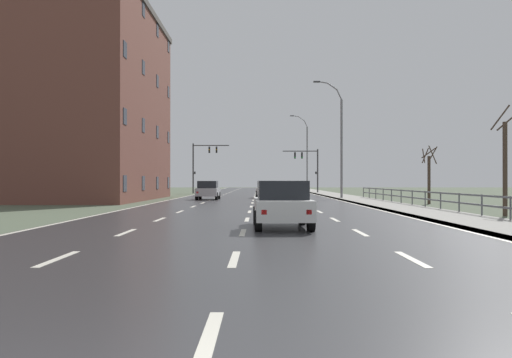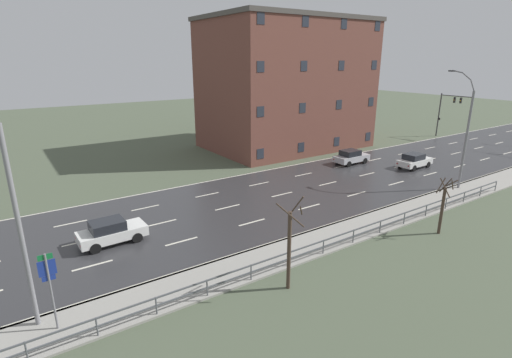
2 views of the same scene
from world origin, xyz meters
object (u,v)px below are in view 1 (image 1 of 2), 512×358
object	(u,v)px
street_lamp_midground	(340,141)
car_near_left	(208,190)
traffic_signal_right	(309,163)
brick_building	(70,104)
car_distant	(266,189)
car_mid_centre	(282,204)
street_lamp_distant	(306,154)
traffic_signal_left	(202,159)

from	to	relation	value
street_lamp_midground	car_near_left	size ratio (longest dim) A/B	2.50
traffic_signal_right	car_near_left	world-z (taller)	traffic_signal_right
street_lamp_midground	traffic_signal_right	distance (m)	21.79
brick_building	car_distant	bearing A→B (deg)	16.06
car_distant	car_mid_centre	distance (m)	31.41
street_lamp_distant	car_distant	world-z (taller)	street_lamp_distant
car_mid_centre	street_lamp_distant	bearing A→B (deg)	82.68
traffic_signal_right	car_mid_centre	xyz separation A→B (m)	(-5.54, -50.35, -3.05)
car_mid_centre	brick_building	world-z (taller)	brick_building
street_lamp_midground	street_lamp_distant	distance (m)	33.39
traffic_signal_left	car_mid_centre	xyz separation A→B (m)	(8.05, -49.85, -3.50)
brick_building	street_lamp_midground	bearing A→B (deg)	4.80
traffic_signal_right	car_mid_centre	bearing A→B (deg)	-96.28
car_distant	brick_building	size ratio (longest dim) A/B	0.21
car_distant	brick_building	distance (m)	18.51
street_lamp_distant	traffic_signal_left	world-z (taller)	street_lamp_distant
traffic_signal_right	car_mid_centre	world-z (taller)	traffic_signal_right
traffic_signal_right	car_distant	world-z (taller)	traffic_signal_right
street_lamp_distant	car_near_left	size ratio (longest dim) A/B	2.78
traffic_signal_left	car_distant	world-z (taller)	traffic_signal_left
street_lamp_midground	street_lamp_distant	bearing A→B (deg)	89.99
street_lamp_distant	traffic_signal_right	bearing A→B (deg)	-93.24
car_near_left	street_lamp_midground	bearing A→B (deg)	7.74
car_near_left	brick_building	bearing A→B (deg)	-178.11
brick_building	car_mid_centre	bearing A→B (deg)	-58.23
traffic_signal_right	brick_building	xyz separation A→B (m)	(-22.07, -23.66, 4.15)
street_lamp_distant	brick_building	bearing A→B (deg)	-122.79
traffic_signal_left	car_distant	bearing A→B (deg)	-66.80
car_near_left	traffic_signal_right	bearing A→B (deg)	65.53
car_near_left	brick_building	xyz separation A→B (m)	(-11.48, -0.38, 7.20)
street_lamp_distant	street_lamp_midground	bearing A→B (deg)	-90.01
car_near_left	car_distant	size ratio (longest dim) A/B	0.99
traffic_signal_right	car_near_left	xyz separation A→B (m)	(-10.59, -23.28, -3.05)
brick_building	traffic_signal_left	bearing A→B (deg)	69.88
car_near_left	car_distant	distance (m)	6.55
car_near_left	brick_building	distance (m)	13.56
traffic_signal_left	car_mid_centre	world-z (taller)	traffic_signal_left
street_lamp_midground	traffic_signal_left	xyz separation A→B (m)	(-14.25, 21.25, -0.72)
car_near_left	brick_building	world-z (taller)	brick_building
street_lamp_distant	car_near_left	world-z (taller)	street_lamp_distant
street_lamp_midground	street_lamp_distant	world-z (taller)	street_lamp_distant
car_near_left	car_mid_centre	xyz separation A→B (m)	(5.05, -27.07, 0.00)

